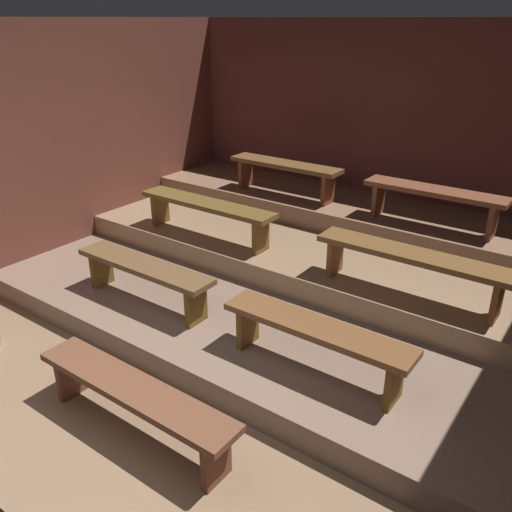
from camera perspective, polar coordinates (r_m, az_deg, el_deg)
The scene contains 13 objects.
ground at distance 5.15m, azimuth 1.75°, elevation -7.07°, with size 6.13×5.44×0.08m, color #85674C.
wall_back at distance 6.62m, azimuth 13.75°, elevation 12.04°, with size 6.13×0.06×2.63m, color brown.
wall_left at distance 6.45m, azimuth -18.63°, elevation 11.19°, with size 0.06×5.44×2.63m, color brown.
platform_lower at distance 5.45m, azimuth 4.78°, elevation -3.46°, with size 5.33×3.63×0.22m, color #7C6352.
platform_middle at distance 5.91m, azimuth 8.42°, elevation 1.03°, with size 5.33×2.23×0.22m, color #917254.
platform_upper at distance 6.30m, azimuth 10.98°, elevation 4.52°, with size 5.33×1.10×0.22m, color #866249.
bench_floor_center at distance 3.76m, azimuth -12.89°, elevation -14.31°, with size 1.65×0.30×0.40m.
bench_lower_left at distance 4.90m, azimuth -11.86°, elevation -1.62°, with size 1.47×0.30×0.40m.
bench_lower_right at distance 3.90m, azimuth 6.40°, elevation -8.33°, with size 1.47×0.30×0.40m.
bench_middle_left at distance 5.72m, azimuth -5.30°, elevation 5.08°, with size 1.66×0.30×0.40m.
bench_middle_right at distance 4.65m, azimuth 16.28°, elevation -0.45°, with size 1.66×0.30×0.40m.
bench_upper_left at distance 6.40m, azimuth 3.11°, elevation 9.25°, with size 1.41×0.30×0.40m.
bench_upper_right at distance 5.67m, azimuth 18.49°, elevation 6.06°, with size 1.41×0.30×0.40m.
Camera 1 is at (2.46, -1.33, 2.62)m, focal length 37.43 mm.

